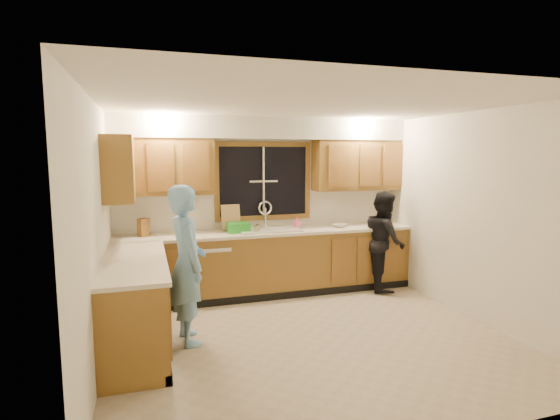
% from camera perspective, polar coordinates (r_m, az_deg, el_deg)
% --- Properties ---
extents(floor, '(4.20, 4.20, 0.00)m').
position_cam_1_polar(floor, '(4.98, 3.85, -16.27)').
color(floor, '#BAAA8F').
rests_on(floor, ground).
extents(ceiling, '(4.20, 4.20, 0.00)m').
position_cam_1_polar(ceiling, '(4.59, 4.12, 13.67)').
color(ceiling, white).
extents(wall_back, '(4.20, 0.00, 4.20)m').
position_cam_1_polar(wall_back, '(6.41, -2.18, 0.65)').
color(wall_back, white).
rests_on(wall_back, ground).
extents(wall_left, '(0.00, 3.80, 3.80)m').
position_cam_1_polar(wall_left, '(4.34, -22.89, -3.07)').
color(wall_left, white).
rests_on(wall_left, ground).
extents(wall_right, '(0.00, 3.80, 3.80)m').
position_cam_1_polar(wall_right, '(5.72, 23.98, -0.76)').
color(wall_right, white).
rests_on(wall_right, ground).
extents(base_cabinets_back, '(4.20, 0.60, 0.88)m').
position_cam_1_polar(base_cabinets_back, '(6.27, -1.43, -7.02)').
color(base_cabinets_back, olive).
rests_on(base_cabinets_back, ground).
extents(base_cabinets_left, '(0.60, 1.90, 0.88)m').
position_cam_1_polar(base_cabinets_left, '(4.85, -18.41, -11.68)').
color(base_cabinets_left, olive).
rests_on(base_cabinets_left, ground).
extents(countertop_back, '(4.20, 0.63, 0.04)m').
position_cam_1_polar(countertop_back, '(6.16, -1.40, -2.90)').
color(countertop_back, '#EFE2C9').
rests_on(countertop_back, base_cabinets_back).
extents(countertop_left, '(0.63, 1.90, 0.04)m').
position_cam_1_polar(countertop_left, '(4.73, -18.45, -6.39)').
color(countertop_left, '#EFE2C9').
rests_on(countertop_left, base_cabinets_left).
extents(upper_cabinets_left, '(1.35, 0.33, 0.75)m').
position_cam_1_polar(upper_cabinets_left, '(5.99, -15.12, 5.46)').
color(upper_cabinets_left, olive).
rests_on(upper_cabinets_left, wall_back).
extents(upper_cabinets_right, '(1.35, 0.33, 0.75)m').
position_cam_1_polar(upper_cabinets_right, '(6.74, 10.01, 5.77)').
color(upper_cabinets_right, olive).
rests_on(upper_cabinets_right, wall_back).
extents(upper_cabinets_return, '(0.33, 0.90, 0.75)m').
position_cam_1_polar(upper_cabinets_return, '(5.38, -20.30, 5.10)').
color(upper_cabinets_return, olive).
rests_on(upper_cabinets_return, wall_left).
extents(soffit, '(4.20, 0.35, 0.30)m').
position_cam_1_polar(soffit, '(6.21, -1.80, 10.60)').
color(soffit, silver).
rests_on(soffit, wall_back).
extents(window_frame, '(1.44, 0.03, 1.14)m').
position_cam_1_polar(window_frame, '(6.37, -2.18, 3.77)').
color(window_frame, black).
rests_on(window_frame, wall_back).
extents(sink, '(0.86, 0.52, 0.57)m').
position_cam_1_polar(sink, '(6.19, -1.45, -3.19)').
color(sink, silver).
rests_on(sink, countertop_back).
extents(dishwasher, '(0.60, 0.56, 0.82)m').
position_cam_1_polar(dishwasher, '(6.10, -9.17, -7.81)').
color(dishwasher, silver).
rests_on(dishwasher, floor).
extents(stove, '(0.58, 0.75, 0.90)m').
position_cam_1_polar(stove, '(4.31, -18.55, -13.97)').
color(stove, silver).
rests_on(stove, floor).
extents(man, '(0.49, 0.66, 1.68)m').
position_cam_1_polar(man, '(4.72, -12.06, -6.95)').
color(man, '#7DB9ED').
rests_on(man, floor).
extents(woman, '(0.72, 0.83, 1.45)m').
position_cam_1_polar(woman, '(6.61, 13.43, -3.94)').
color(woman, black).
rests_on(woman, floor).
extents(knife_block, '(0.17, 0.16, 0.23)m').
position_cam_1_polar(knife_block, '(6.00, -17.38, -2.18)').
color(knife_block, '#8D5E27').
rests_on(knife_block, countertop_back).
extents(cutting_board, '(0.28, 0.10, 0.36)m').
position_cam_1_polar(cutting_board, '(6.24, -6.45, -0.94)').
color(cutting_board, tan).
rests_on(cutting_board, countertop_back).
extents(dish_crate, '(0.30, 0.28, 0.13)m').
position_cam_1_polar(dish_crate, '(6.06, -5.49, -2.28)').
color(dish_crate, green).
rests_on(dish_crate, countertop_back).
extents(soap_bottle, '(0.10, 0.10, 0.17)m').
position_cam_1_polar(soap_bottle, '(6.34, 2.19, -1.65)').
color(soap_bottle, '#D35077').
rests_on(soap_bottle, countertop_back).
extents(bowl, '(0.25, 0.25, 0.05)m').
position_cam_1_polar(bowl, '(6.52, 7.76, -2.02)').
color(bowl, silver).
rests_on(bowl, countertop_back).
extents(can_left, '(0.08, 0.08, 0.11)m').
position_cam_1_polar(can_left, '(5.95, -3.10, -2.56)').
color(can_left, '#B8AA8D').
rests_on(can_left, countertop_back).
extents(can_right, '(0.07, 0.07, 0.11)m').
position_cam_1_polar(can_right, '(6.03, -2.86, -2.41)').
color(can_right, '#B8AA8D').
rests_on(can_right, countertop_back).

